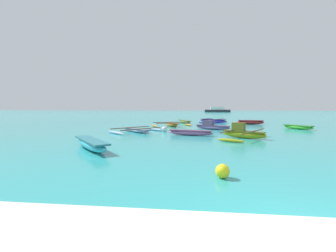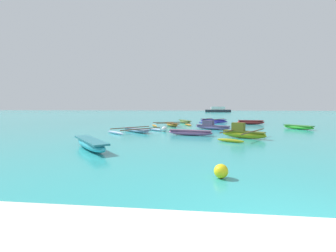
% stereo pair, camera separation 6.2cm
% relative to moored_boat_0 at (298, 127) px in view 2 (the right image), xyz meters
% --- Properties ---
extents(moored_boat_0, '(2.21, 2.44, 0.36)m').
position_rel_moored_boat_0_xyz_m(moored_boat_0, '(0.00, 0.00, 0.00)').
color(moored_boat_0, green).
rests_on(moored_boat_0, ground_plane).
extents(moored_boat_1, '(3.22, 1.19, 0.38)m').
position_rel_moored_boat_0_xyz_m(moored_boat_1, '(-9.64, -5.46, 0.01)').
color(moored_boat_1, '#B4609B').
rests_on(moored_boat_1, ground_plane).
extents(moored_boat_2, '(4.33, 4.43, 0.35)m').
position_rel_moored_boat_0_xyz_m(moored_boat_2, '(-13.96, -3.88, -0.04)').
color(moored_boat_2, '#90AAD2').
rests_on(moored_boat_2, ground_plane).
extents(moored_boat_3, '(3.20, 2.23, 0.79)m').
position_rel_moored_boat_0_xyz_m(moored_boat_3, '(-7.77, -0.97, 0.08)').
color(moored_boat_3, '#84639E').
rests_on(moored_boat_3, ground_plane).
extents(moored_boat_4, '(1.79, 3.37, 0.39)m').
position_rel_moored_boat_0_xyz_m(moored_boat_4, '(-10.43, 6.07, 0.01)').
color(moored_boat_4, olive).
rests_on(moored_boat_4, ground_plane).
extents(moored_boat_5, '(3.07, 3.43, 0.48)m').
position_rel_moored_boat_0_xyz_m(moored_boat_5, '(-14.29, -11.20, 0.06)').
color(moored_boat_5, '#33B5CA').
rests_on(moored_boat_5, ground_plane).
extents(moored_boat_6, '(3.71, 4.61, 0.99)m').
position_rel_moored_boat_0_xyz_m(moored_boat_6, '(-6.26, -6.49, 0.12)').
color(moored_boat_6, '#939516').
rests_on(moored_boat_6, ground_plane).
extents(moored_boat_7, '(3.04, 1.09, 0.47)m').
position_rel_moored_boat_0_xyz_m(moored_boat_7, '(-2.85, 5.34, 0.06)').
color(moored_boat_7, '#AE2628').
rests_on(moored_boat_7, ground_plane).
extents(moored_boat_8, '(4.30, 3.27, 0.41)m').
position_rel_moored_boat_0_xyz_m(moored_boat_8, '(-11.64, 1.85, -0.01)').
color(moored_boat_8, '#C07522').
rests_on(moored_boat_8, ground_plane).
extents(moored_boat_9, '(3.86, 4.01, 0.52)m').
position_rel_moored_boat_0_xyz_m(moored_boat_9, '(-6.90, 7.43, 0.04)').
color(moored_boat_9, '#432FA9').
rests_on(moored_boat_9, ground_plane).
extents(mooring_buoy_0, '(0.43, 0.43, 0.43)m').
position_rel_moored_boat_0_xyz_m(mooring_buoy_0, '(-11.76, -3.34, 0.01)').
color(mooring_buoy_0, white).
rests_on(mooring_buoy_0, ground_plane).
extents(mooring_buoy_1, '(0.40, 0.40, 0.40)m').
position_rel_moored_boat_0_xyz_m(mooring_buoy_1, '(-8.66, -14.95, -0.00)').
color(mooring_buoy_1, yellow).
rests_on(mooring_buoy_1, ground_plane).
extents(distant_ferry, '(9.44, 2.08, 2.08)m').
position_rel_moored_boat_0_xyz_m(distant_ferry, '(-0.09, 65.23, 0.64)').
color(distant_ferry, '#2D333D').
rests_on(distant_ferry, ground_plane).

